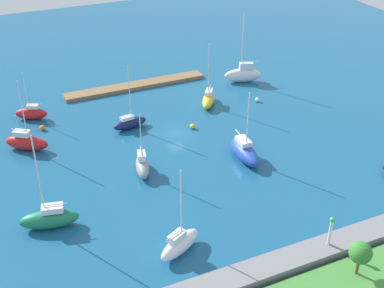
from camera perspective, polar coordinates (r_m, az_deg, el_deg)
name	(u,v)px	position (r m, az deg, el deg)	size (l,w,h in m)	color
water	(175,134)	(82.55, -1.85, 1.17)	(160.00, 160.00, 0.00)	#19567F
pier_dock	(136,86)	(99.11, -6.26, 6.47)	(27.30, 3.03, 0.67)	olive
breakwater	(291,261)	(58.92, 10.95, -12.65)	(67.72, 3.25, 1.36)	gray
harbor_beacon	(331,229)	(59.54, 15.15, -9.12)	(0.56, 0.56, 3.73)	silver
park_tree_center	(361,253)	(57.13, 18.22, -11.42)	(2.44, 2.44, 4.12)	brown
sailboat_red_lone_north	(26,142)	(81.51, -17.93, 0.22)	(6.76, 5.58, 11.36)	red
sailboat_navy_mid_basin	(130,123)	(84.23, -6.92, 2.36)	(6.03, 2.64, 10.85)	#141E4C
sailboat_white_outer_mooring	(243,74)	(100.89, 5.70, 7.72)	(7.47, 4.23, 13.63)	white
sailboat_blue_east_end	(245,151)	(75.62, 5.87, -0.82)	(3.12, 7.84, 10.92)	#2347B2
sailboat_green_near_pier	(49,218)	(64.88, -15.56, -7.94)	(7.41, 3.98, 12.80)	#19724C
sailboat_gray_west_end	(142,165)	(72.55, -5.54, -2.38)	(3.23, 5.91, 9.41)	gray
sailboat_yellow_inner_mooring	(209,99)	(91.29, 1.85, 4.99)	(5.11, 6.21, 11.50)	yellow
sailboat_red_lone_south	(31,113)	(90.50, -17.41, 3.30)	(5.58, 3.87, 8.49)	red
sailboat_white_far_south	(180,244)	(59.14, -1.38, -11.02)	(6.31, 4.42, 11.05)	white
mooring_buoy_white	(257,100)	(93.47, 7.27, 4.90)	(0.78, 0.78, 0.78)	white
mooring_buoy_orange	(42,128)	(86.76, -16.30, 1.74)	(0.87, 0.87, 0.87)	orange
mooring_buoy_yellow	(193,126)	(83.75, 0.06, 1.98)	(0.85, 0.85, 0.85)	yellow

